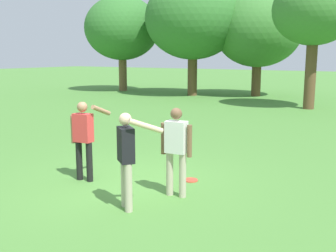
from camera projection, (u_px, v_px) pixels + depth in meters
ground_plane at (125, 184)px, 8.03m from camera, size 120.00×120.00×0.00m
person_thrower at (84, 135)px, 8.12m from camera, size 0.61×0.71×1.64m
person_catcher at (176, 146)px, 7.21m from camera, size 0.61×0.26×1.64m
person_bystander at (127, 153)px, 6.59m from camera, size 0.84×0.51×1.64m
frisbee at (191, 180)px, 8.25m from camera, size 0.30×0.30×0.03m
tree_tall_left at (122, 28)px, 27.98m from camera, size 5.22×5.22×6.62m
tree_broad_center at (193, 19)px, 24.66m from camera, size 5.95×5.95×7.31m
tree_far_right at (258, 30)px, 24.38m from camera, size 5.32×5.32×6.32m
tree_slender_mid at (314, 11)px, 18.39m from camera, size 3.85×3.85×6.25m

